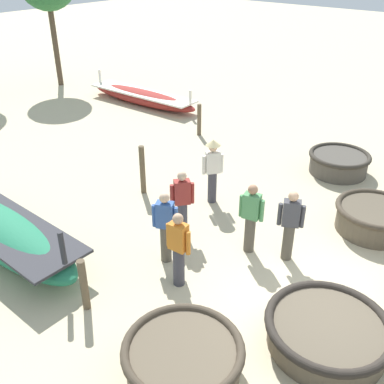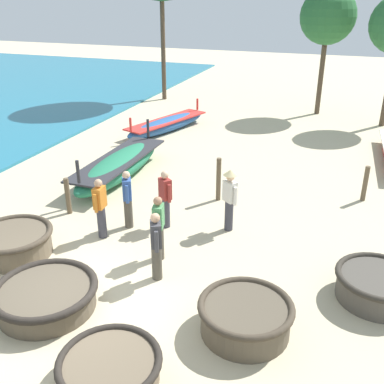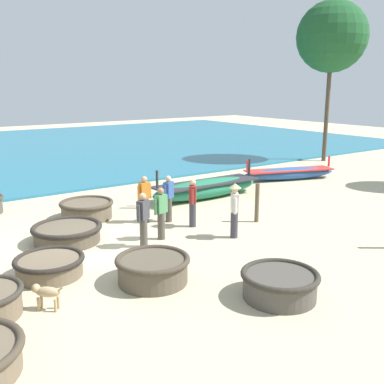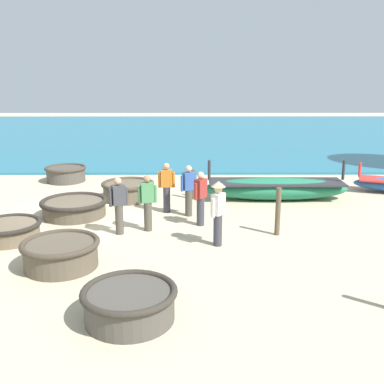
{
  "view_description": "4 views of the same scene",
  "coord_description": "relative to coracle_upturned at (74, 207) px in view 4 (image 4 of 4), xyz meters",
  "views": [
    {
      "loc": [
        -5.85,
        -1.91,
        5.73
      ],
      "look_at": [
        0.83,
        3.64,
        0.89
      ],
      "focal_mm": 42.0,
      "sensor_mm": 36.0,
      "label": 1
    },
    {
      "loc": [
        4.57,
        -5.99,
        5.71
      ],
      "look_at": [
        1.14,
        3.57,
        1.11
      ],
      "focal_mm": 42.0,
      "sensor_mm": 36.0,
      "label": 2
    },
    {
      "loc": [
        11.74,
        -4.46,
        4.49
      ],
      "look_at": [
        0.54,
        3.46,
        1.19
      ],
      "focal_mm": 42.0,
      "sensor_mm": 36.0,
      "label": 3
    },
    {
      "loc": [
        12.67,
        3.27,
        4.16
      ],
      "look_at": [
        0.65,
        3.33,
        1.05
      ],
      "focal_mm": 42.0,
      "sensor_mm": 36.0,
      "label": 4
    }
  ],
  "objects": [
    {
      "name": "ground_plane",
      "position": [
        0.49,
        0.27,
        -0.29
      ],
      "size": [
        80.0,
        80.0,
        0.0
      ],
      "primitive_type": "plane",
      "color": "#C6B793"
    },
    {
      "name": "sea",
      "position": [
        -19.86,
        4.27,
        -0.24
      ],
      "size": [
        28.0,
        52.0,
        0.1
      ],
      "primitive_type": "cube",
      "color": "teal",
      "rests_on": "ground"
    },
    {
      "name": "coracle_upturned",
      "position": [
        0.0,
        0.0,
        0.0
      ],
      "size": [
        2.03,
        2.03,
        0.53
      ],
      "color": "brown",
      "rests_on": "ground"
    },
    {
      "name": "coracle_nearest",
      "position": [
        3.8,
        0.66,
        0.05
      ],
      "size": [
        1.75,
        1.75,
        0.62
      ],
      "color": "brown",
      "rests_on": "ground"
    },
    {
      "name": "coracle_far_left",
      "position": [
        -4.65,
        -1.5,
        0.05
      ],
      "size": [
        1.65,
        1.65,
        0.62
      ],
      "color": "#4C473F",
      "rests_on": "ground"
    },
    {
      "name": "coracle_weathered",
      "position": [
        6.06,
        2.48,
        0.04
      ],
      "size": [
        1.7,
        1.7,
        0.59
      ],
      "color": "#4C473F",
      "rests_on": "ground"
    },
    {
      "name": "coracle_front_left",
      "position": [
        2.07,
        -1.19,
        -0.02
      ],
      "size": [
        1.68,
        1.68,
        0.48
      ],
      "color": "brown",
      "rests_on": "ground"
    },
    {
      "name": "coracle_beside_post",
      "position": [
        -1.91,
        1.39,
        0.05
      ],
      "size": [
        1.83,
        1.83,
        0.62
      ],
      "color": "brown",
      "rests_on": "ground"
    },
    {
      "name": "long_boat_blue_hull",
      "position": [
        -1.88,
        6.5,
        0.11
      ],
      "size": [
        1.3,
        5.01,
        1.37
      ],
      "color": "#237551",
      "rests_on": "ground"
    },
    {
      "name": "fisherman_by_coracle",
      "position": [
        1.36,
        2.38,
        0.55
      ],
      "size": [
        0.29,
        0.52,
        1.57
      ],
      "color": "#4C473D",
      "rests_on": "ground"
    },
    {
      "name": "fisherman_with_hat",
      "position": [
        -0.39,
        2.81,
        0.55
      ],
      "size": [
        0.25,
        0.53,
        1.57
      ],
      "color": "#383842",
      "rests_on": "ground"
    },
    {
      "name": "fisherman_standing_left",
      "position": [
        0.91,
        3.84,
        0.55
      ],
      "size": [
        0.43,
        0.38,
        1.57
      ],
      "color": "#383842",
      "rests_on": "ground"
    },
    {
      "name": "fisherman_crouching",
      "position": [
        2.5,
        4.24,
        0.67
      ],
      "size": [
        0.44,
        0.38,
        1.67
      ],
      "color": "#383842",
      "rests_on": "ground"
    },
    {
      "name": "fisherman_standing_right",
      "position": [
        0.0,
        3.5,
        0.55
      ],
      "size": [
        0.35,
        0.48,
        1.57
      ],
      "color": "#4C473D",
      "rests_on": "ground"
    },
    {
      "name": "fisherman_hauling",
      "position": [
        1.63,
        1.63,
        0.55
      ],
      "size": [
        0.35,
        0.48,
        1.57
      ],
      "color": "#4C473D",
      "rests_on": "ground"
    },
    {
      "name": "mooring_post_inland",
      "position": [
        1.72,
        5.89,
        0.36
      ],
      "size": [
        0.14,
        0.14,
        1.31
      ],
      "primitive_type": "cylinder",
      "color": "brown",
      "rests_on": "ground"
    },
    {
      "name": "mooring_post_mid_beach",
      "position": [
        -1.93,
        3.65,
        0.23
      ],
      "size": [
        0.14,
        0.14,
        1.04
      ],
      "primitive_type": "cylinder",
      "color": "brown",
      "rests_on": "ground"
    }
  ]
}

